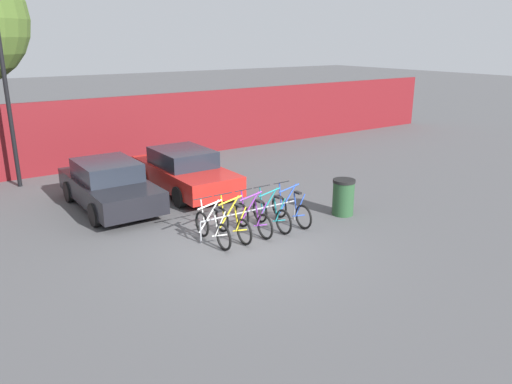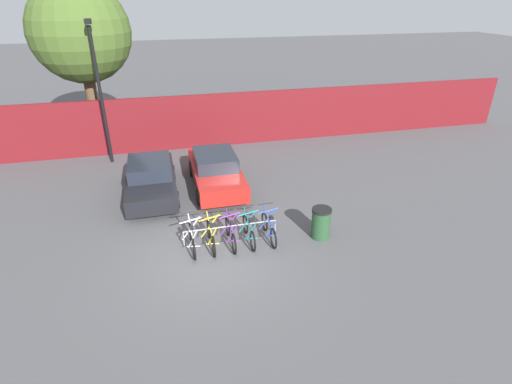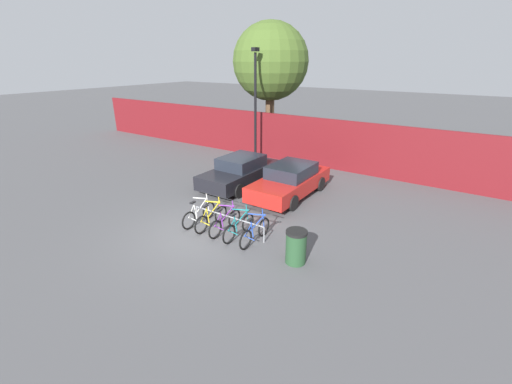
# 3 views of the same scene
# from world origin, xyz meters

# --- Properties ---
(ground_plane) EXTENTS (120.00, 120.00, 0.00)m
(ground_plane) POSITION_xyz_m (0.00, 0.00, 0.00)
(ground_plane) COLOR #4C4C4F
(hoarding_wall) EXTENTS (36.00, 0.16, 2.66)m
(hoarding_wall) POSITION_xyz_m (0.00, 9.50, 1.33)
(hoarding_wall) COLOR maroon
(hoarding_wall) RESTS_ON ground
(bike_rack) EXTENTS (2.99, 0.04, 0.57)m
(bike_rack) POSITION_xyz_m (0.69, 0.68, 0.48)
(bike_rack) COLOR gray
(bike_rack) RESTS_ON ground
(bicycle_white) EXTENTS (0.68, 1.71, 1.05)m
(bicycle_white) POSITION_xyz_m (-0.53, 0.53, 0.38)
(bicycle_white) COLOR black
(bicycle_white) RESTS_ON ground
(bicycle_yellow) EXTENTS (0.68, 1.71, 1.05)m
(bicycle_yellow) POSITION_xyz_m (0.06, 0.53, 0.38)
(bicycle_yellow) COLOR black
(bicycle_yellow) RESTS_ON ground
(bicycle_purple) EXTENTS (0.68, 1.71, 1.05)m
(bicycle_purple) POSITION_xyz_m (0.67, 0.53, 0.38)
(bicycle_purple) COLOR black
(bicycle_purple) RESTS_ON ground
(bicycle_teal) EXTENTS (0.68, 1.71, 1.05)m
(bicycle_teal) POSITION_xyz_m (1.26, 0.53, 0.38)
(bicycle_teal) COLOR black
(bicycle_teal) RESTS_ON ground
(bicycle_blue) EXTENTS (0.68, 1.71, 1.05)m
(bicycle_blue) POSITION_xyz_m (1.91, 0.53, 0.38)
(bicycle_blue) COLOR black
(bicycle_blue) RESTS_ON ground
(car_black) EXTENTS (1.91, 4.34, 1.40)m
(car_black) POSITION_xyz_m (-1.67, 4.59, 0.69)
(car_black) COLOR black
(car_black) RESTS_ON ground
(car_red) EXTENTS (1.91, 4.52, 1.40)m
(car_red) POSITION_xyz_m (0.87, 4.77, 0.69)
(car_red) COLOR red
(car_red) RESTS_ON ground
(lamp_post) EXTENTS (0.24, 0.44, 6.15)m
(lamp_post) POSITION_xyz_m (-3.46, 8.50, 3.43)
(lamp_post) COLOR black
(lamp_post) RESTS_ON ground
(trash_bin) EXTENTS (0.63, 0.63, 1.03)m
(trash_bin) POSITION_xyz_m (3.55, 0.22, 0.52)
(trash_bin) COLOR #234728
(trash_bin) RESTS_ON ground
(tree_behind_hoarding) EXTENTS (4.62, 4.62, 7.74)m
(tree_behind_hoarding) POSITION_xyz_m (-4.24, 11.30, 5.39)
(tree_behind_hoarding) COLOR brown
(tree_behind_hoarding) RESTS_ON ground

